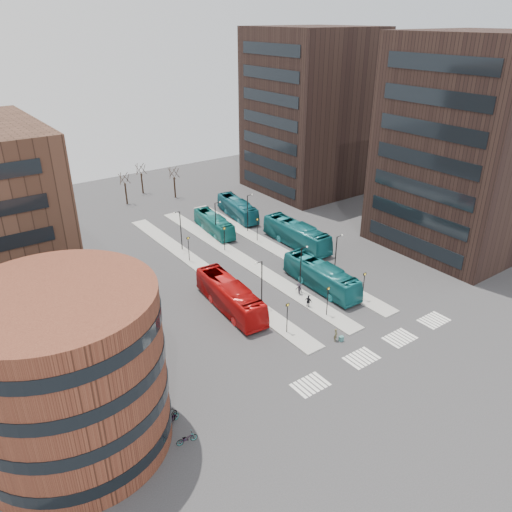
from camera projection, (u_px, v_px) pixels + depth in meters
ground at (399, 375)px, 48.85m from camera, size 160.00×160.00×0.00m
island_left at (206, 271)px, 68.55m from camera, size 2.50×45.00×0.15m
island_mid at (242, 259)px, 71.72m from camera, size 2.50×45.00×0.15m
island_right at (275, 249)px, 74.89m from camera, size 2.50×45.00×0.15m
suitcase at (341, 339)px, 53.79m from camera, size 0.51×0.43×0.58m
red_bus at (230, 296)px, 59.03m from camera, size 4.00×12.93×3.55m
teal_bus_a at (321, 276)px, 63.66m from camera, size 3.17×12.31×3.41m
teal_bus_b at (214, 224)px, 80.21m from camera, size 3.60×10.82×2.96m
teal_bus_c at (296, 234)px, 75.53m from camera, size 3.04×12.94×3.60m
teal_bus_d at (237, 208)px, 86.29m from camera, size 4.27×11.65×3.17m
traveller at (336, 335)px, 53.61m from camera, size 0.65×0.60×1.50m
commuter_a at (246, 305)px, 58.82m from camera, size 1.09×0.96×1.89m
commuter_b at (308, 301)px, 59.75m from camera, size 0.72×1.03×1.63m
commuter_c at (299, 289)px, 62.44m from camera, size 0.64×1.08×1.64m
bicycle_near at (187, 438)px, 40.89m from camera, size 1.89×0.88×0.96m
bicycle_mid at (169, 416)px, 43.11m from camera, size 1.86×1.00×1.07m
bicycle_far at (172, 419)px, 42.81m from camera, size 1.90×1.31×0.95m
crosswalk_stripes at (380, 348)px, 52.68m from camera, size 22.35×2.40×0.01m
round_building at (67, 373)px, 38.28m from camera, size 15.16×15.16×14.00m
tower_near at (470, 146)px, 70.86m from camera, size 20.12×20.00×30.00m
tower_far at (311, 112)px, 95.62m from camera, size 20.12×20.00×30.00m
sign_poles at (270, 263)px, 65.39m from camera, size 12.45×22.12×3.65m
lamp_posts at (254, 241)px, 69.07m from camera, size 14.04×20.24×6.12m
bare_trees at (148, 184)px, 94.71m from camera, size 10.97×8.14×5.90m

